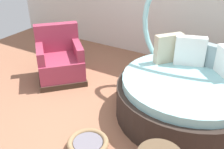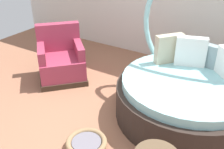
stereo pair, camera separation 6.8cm
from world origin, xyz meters
name	(u,v)px [view 1 (the left image)]	position (x,y,z in m)	size (l,w,h in m)	color
ground_plane	(104,126)	(0.00, 0.00, -0.01)	(8.00, 8.00, 0.02)	#936047
round_daybed	(188,88)	(0.85, 0.90, 0.41)	(1.98, 1.98, 2.14)	#2D231E
red_armchair	(60,61)	(-1.40, 0.76, 0.33)	(1.13, 1.13, 0.94)	#38281E
pet_basket	(88,144)	(0.06, -0.46, 0.07)	(0.51, 0.51, 0.13)	#8E704C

